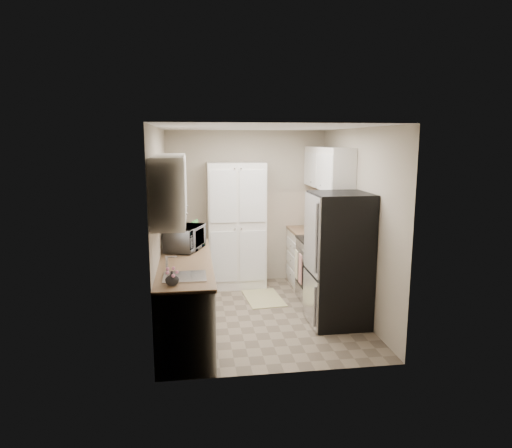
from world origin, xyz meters
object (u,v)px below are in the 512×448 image
microwave (185,238)px  wine_bottle (175,234)px  toaster_oven (317,223)px  refrigerator (339,259)px  pantry_cabinet (236,225)px  electric_range (323,270)px

microwave → wine_bottle: size_ratio=2.04×
toaster_oven → microwave: bearing=-148.8°
refrigerator → toaster_oven: refrigerator is taller
refrigerator → microwave: 2.01m
pantry_cabinet → toaster_oven: pantry_cabinet is taller
pantry_cabinet → toaster_oven: (1.29, -0.13, 0.02)m
toaster_oven → refrigerator: bearing=-91.9°
electric_range → wine_bottle: 2.19m
wine_bottle → pantry_cabinet: bearing=42.7°
pantry_cabinet → wine_bottle: size_ratio=7.18×
pantry_cabinet → toaster_oven: 1.30m
electric_range → refrigerator: refrigerator is taller
microwave → wine_bottle: bearing=42.1°
pantry_cabinet → electric_range: (1.17, -0.93, -0.52)m
pantry_cabinet → wine_bottle: (-0.94, -0.87, 0.06)m
electric_range → microwave: (-1.97, -0.30, 0.60)m
microwave → wine_bottle: 0.39m
toaster_oven → wine_bottle: bearing=-158.2°
electric_range → toaster_oven: 0.97m
electric_range → microwave: 2.08m
pantry_cabinet → microwave: size_ratio=3.52×
pantry_cabinet → refrigerator: size_ratio=1.18×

